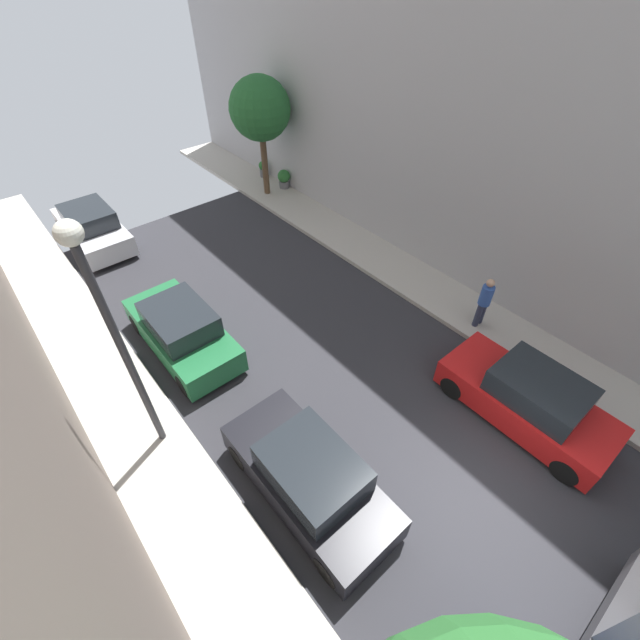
{
  "coord_description": "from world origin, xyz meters",
  "views": [
    {
      "loc": [
        -5.33,
        -0.99,
        9.33
      ],
      "look_at": [
        0.79,
        6.23,
        0.5
      ],
      "focal_mm": 23.9,
      "sensor_mm": 36.0,
      "label": 1
    }
  ],
  "objects": [
    {
      "name": "potted_plant_2",
      "position": [
        5.73,
        14.66,
        0.6
      ],
      "size": [
        0.58,
        0.58,
        0.84
      ],
      "color": "slate",
      "rests_on": "sidewalk_right"
    },
    {
      "name": "parked_car_left_5",
      "position": [
        -2.7,
        15.75,
        0.72
      ],
      "size": [
        1.78,
        4.2,
        1.57
      ],
      "color": "silver",
      "rests_on": "ground"
    },
    {
      "name": "sidewalk_right",
      "position": [
        5.0,
        0.0,
        0.07
      ],
      "size": [
        2.0,
        44.0,
        0.15
      ],
      "primitive_type": "cube",
      "color": "#B7B2A8",
      "rests_on": "ground"
    },
    {
      "name": "parked_car_right_2",
      "position": [
        2.7,
        0.51,
        0.72
      ],
      "size": [
        1.78,
        4.2,
        1.57
      ],
      "color": "red",
      "rests_on": "ground"
    },
    {
      "name": "potted_plant_1",
      "position": [
        5.67,
        16.29,
        0.55
      ],
      "size": [
        0.41,
        0.41,
        0.75
      ],
      "color": "slate",
      "rests_on": "sidewalk_right"
    },
    {
      "name": "ground",
      "position": [
        0.0,
        0.0,
        0.0
      ],
      "size": [
        32.0,
        32.0,
        0.0
      ],
      "primitive_type": "plane",
      "color": "#2D2D33"
    },
    {
      "name": "lamp_post",
      "position": [
        -4.6,
        5.82,
        4.02
      ],
      "size": [
        0.44,
        0.44,
        5.93
      ],
      "color": "#333338",
      "rests_on": "sidewalk_left"
    },
    {
      "name": "street_tree_1",
      "position": [
        4.79,
        14.73,
        3.78
      ],
      "size": [
        2.52,
        2.52,
        4.92
      ],
      "color": "brown",
      "rests_on": "sidewalk_right"
    },
    {
      "name": "parked_car_left_3",
      "position": [
        -2.7,
        2.46,
        0.72
      ],
      "size": [
        1.78,
        4.2,
        1.57
      ],
      "color": "black",
      "rests_on": "ground"
    },
    {
      "name": "parked_car_left_4",
      "position": [
        -2.7,
        8.29,
        0.72
      ],
      "size": [
        1.78,
        4.2,
        1.57
      ],
      "color": "#1E6638",
      "rests_on": "ground"
    },
    {
      "name": "pedestrian",
      "position": [
        4.68,
        3.21,
        1.07
      ],
      "size": [
        0.4,
        0.36,
        1.72
      ],
      "color": "#2D334C",
      "rests_on": "sidewalk_right"
    }
  ]
}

